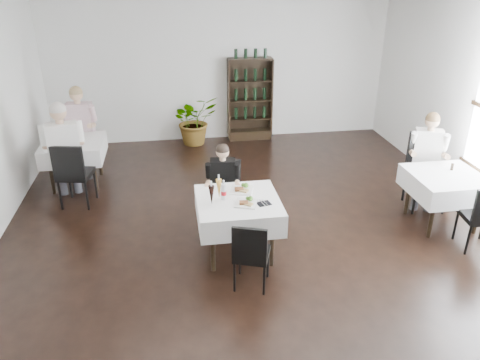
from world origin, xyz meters
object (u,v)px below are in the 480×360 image
(main_table, at_px, (238,210))
(potted_tree, at_px, (195,120))
(diner_main, at_px, (223,181))
(wine_shelf, at_px, (250,100))

(main_table, relative_size, potted_tree, 1.01)
(main_table, distance_m, diner_main, 0.69)
(main_table, bearing_deg, wine_shelf, 78.22)
(wine_shelf, bearing_deg, potted_tree, -174.47)
(potted_tree, distance_m, diner_main, 3.53)
(wine_shelf, height_order, diner_main, wine_shelf)
(potted_tree, bearing_deg, wine_shelf, 5.53)
(wine_shelf, bearing_deg, diner_main, -105.54)
(wine_shelf, xyz_separation_m, potted_tree, (-1.18, -0.11, -0.34))
(potted_tree, xyz_separation_m, diner_main, (0.17, -3.52, 0.21))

